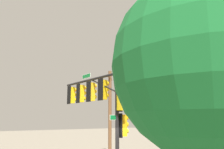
# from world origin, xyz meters

# --- Properties ---
(signal_pole_assembly) EXTENTS (6.27, 1.15, 6.10)m
(signal_pole_assembly) POSITION_xyz_m (1.71, -0.14, 4.00)
(signal_pole_assembly) COLOR black
(signal_pole_assembly) RESTS_ON ground_plane
(utility_pole) EXTENTS (1.29, 1.42, 7.08)m
(utility_pole) POSITION_xyz_m (6.40, -4.78, 3.67)
(utility_pole) COLOR brown
(utility_pole) RESTS_ON ground_plane
(tree_near) EXTENTS (4.46, 4.46, 6.40)m
(tree_near) POSITION_xyz_m (-6.55, 2.94, 4.16)
(tree_near) COLOR brown
(tree_near) RESTS_ON ground_plane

